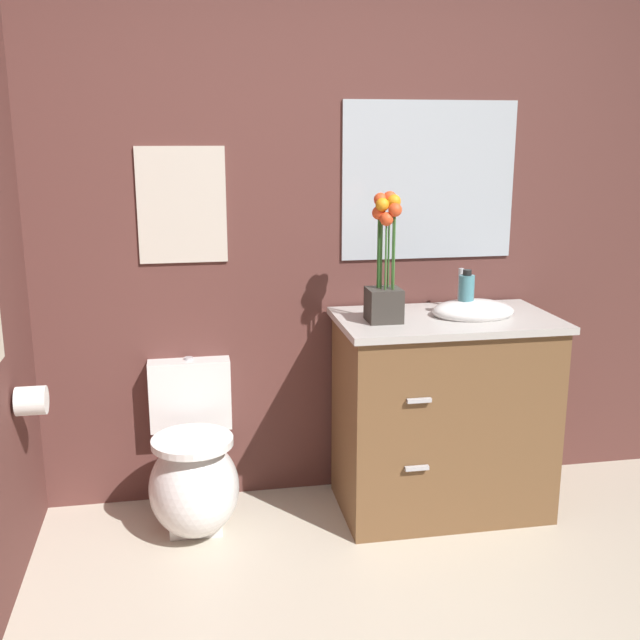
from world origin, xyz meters
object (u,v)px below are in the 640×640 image
object	(u,v)px
vanity_cabinet	(443,412)
toilet_paper_roll	(31,401)
flower_vase	(385,274)
wall_mirror	(429,181)
toilet	(194,473)
wall_poster	(182,205)
soap_bottle	(466,295)

from	to	relation	value
vanity_cabinet	toilet_paper_roll	xyz separation A→B (m)	(-1.69, -0.17, 0.22)
flower_vase	wall_mirror	size ratio (longest dim) A/B	0.67
toilet	vanity_cabinet	distance (m)	1.12
wall_poster	toilet_paper_roll	bearing A→B (deg)	-141.77
toilet	wall_mirror	bearing A→B (deg)	13.69
wall_mirror	toilet_paper_roll	world-z (taller)	wall_mirror
soap_bottle	wall_mirror	xyz separation A→B (m)	(-0.09, 0.29, 0.47)
toilet	toilet_paper_roll	world-z (taller)	toilet_paper_roll
vanity_cabinet	toilet	bearing A→B (deg)	178.63
flower_vase	toilet	bearing A→B (deg)	176.25
wall_poster	wall_mirror	world-z (taller)	wall_mirror
soap_bottle	flower_vase	bearing A→B (deg)	-175.09
soap_bottle	wall_poster	world-z (taller)	wall_poster
toilet	soap_bottle	bearing A→B (deg)	-1.02
flower_vase	wall_poster	size ratio (longest dim) A/B	1.09
vanity_cabinet	flower_vase	distance (m)	0.70
toilet	flower_vase	distance (m)	1.18
vanity_cabinet	soap_bottle	bearing A→B (deg)	3.52
soap_bottle	vanity_cabinet	bearing A→B (deg)	-176.48
flower_vase	wall_poster	bearing A→B (deg)	158.47
wall_mirror	toilet_paper_roll	size ratio (longest dim) A/B	7.27
soap_bottle	toilet_paper_roll	distance (m)	1.81
toilet	wall_mirror	world-z (taller)	wall_mirror
vanity_cabinet	toilet_paper_roll	distance (m)	1.71
toilet_paper_roll	flower_vase	bearing A→B (deg)	5.83
vanity_cabinet	soap_bottle	xyz separation A→B (m)	(0.08, 0.01, 0.53)
flower_vase	wall_mirror	bearing A→B (deg)	48.32
toilet	wall_poster	distance (m)	1.15
vanity_cabinet	wall_mirror	xyz separation A→B (m)	(-0.00, 0.29, 0.99)
wall_poster	soap_bottle	bearing A→B (deg)	-13.68
wall_mirror	toilet_paper_roll	distance (m)	1.91
toilet_paper_roll	wall_poster	bearing A→B (deg)	38.23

